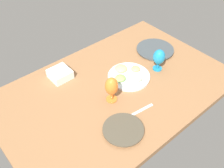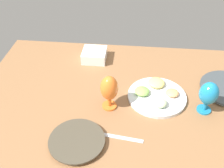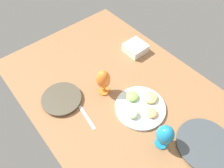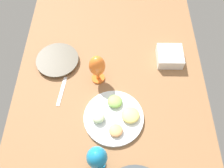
% 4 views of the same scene
% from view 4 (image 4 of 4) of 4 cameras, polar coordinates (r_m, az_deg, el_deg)
% --- Properties ---
extents(ground_plane, '(1.60, 1.04, 0.04)m').
position_cam_4_polar(ground_plane, '(1.32, -0.39, -2.63)').
color(ground_plane, '#8C603D').
extents(dinner_plate_right, '(0.24, 0.24, 0.02)m').
position_cam_4_polar(dinner_plate_right, '(1.45, -12.61, 5.42)').
color(dinner_plate_right, beige).
rests_on(dinner_plate_right, ground_plane).
extents(fruit_platter, '(0.30, 0.30, 0.06)m').
position_cam_4_polar(fruit_platter, '(1.23, 0.64, -7.63)').
color(fruit_platter, silver).
rests_on(fruit_platter, ground_plane).
extents(hurricane_glass_blue, '(0.09, 0.09, 0.17)m').
position_cam_4_polar(hurricane_glass_blue, '(1.07, -3.53, -16.85)').
color(hurricane_glass_blue, '#1B7FB3').
rests_on(hurricane_glass_blue, ground_plane).
extents(hurricane_glass_orange, '(0.09, 0.09, 0.19)m').
position_cam_4_polar(hurricane_glass_orange, '(1.26, -3.48, 4.06)').
color(hurricane_glass_orange, orange).
rests_on(hurricane_glass_orange, ground_plane).
extents(square_bowl_white, '(0.14, 0.14, 0.06)m').
position_cam_4_polar(square_bowl_white, '(1.44, 13.36, 6.41)').
color(square_bowl_white, white).
rests_on(square_bowl_white, ground_plane).
extents(fork_by_right_plate, '(0.18, 0.04, 0.01)m').
position_cam_4_polar(fork_by_right_plate, '(1.34, -11.66, -1.55)').
color(fork_by_right_plate, silver).
rests_on(fork_by_right_plate, ground_plane).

